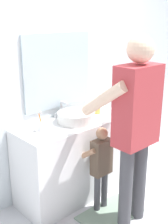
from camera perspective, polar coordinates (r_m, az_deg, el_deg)
ground_plane at (r=3.40m, az=1.78°, el=-17.16°), size 14.00×14.00×0.00m
back_wall at (r=3.31m, az=-5.53°, el=7.33°), size 4.40×0.10×2.70m
vanity_cabinet at (r=3.37m, az=-1.74°, el=-8.86°), size 1.32×0.54×0.88m
sink_basin at (r=3.16m, az=-1.59°, el=-0.96°), size 0.39×0.39×0.11m
faucet at (r=3.32m, az=-4.22°, el=0.42°), size 0.18×0.14×0.18m
toothbrush_cup at (r=2.96m, az=-8.25°, el=-2.63°), size 0.07×0.07×0.21m
soap_bottle at (r=3.43m, az=2.63°, el=0.77°), size 0.06×0.06×0.17m
bath_mat at (r=3.26m, az=5.01°, el=-18.84°), size 0.64×0.40×0.02m
child_toddler at (r=3.05m, az=3.22°, el=-9.48°), size 0.28×0.29×0.92m
adult_parent at (r=2.71m, az=9.72°, el=-1.04°), size 0.56×0.59×1.81m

